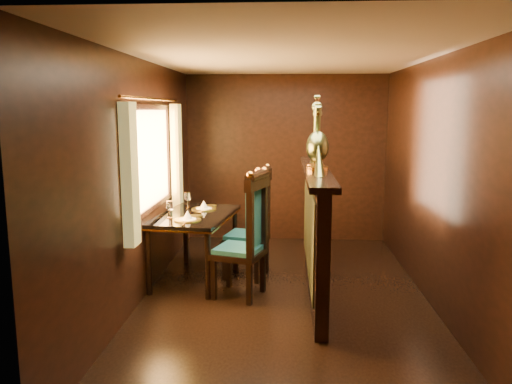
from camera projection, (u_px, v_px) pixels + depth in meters
The scene contains 8 objects.
ground at pixel (284, 299), 5.29m from camera, with size 5.00×5.00×0.00m, color black.
room_shell at pixel (277, 149), 5.06m from camera, with size 3.04×5.04×2.52m.
partition at pixel (314, 227), 5.45m from camera, with size 0.26×2.70×1.36m.
dining_table at pixel (194, 220), 5.80m from camera, with size 0.98×1.43×0.98m.
chair_left at pixel (250, 232), 5.22m from camera, with size 0.63×0.64×1.38m.
chair_right at pixel (256, 220), 5.85m from camera, with size 0.59×0.60×1.35m.
peacock_left at pixel (318, 133), 5.11m from camera, with size 0.24×0.65×0.77m, color #1C5542, non-canonical shape.
peacock_right at pixel (316, 135), 5.39m from camera, with size 0.22×0.58×0.69m, color #1C5542, non-canonical shape.
Camera 1 is at (0.00, -5.04, 1.99)m, focal length 35.00 mm.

